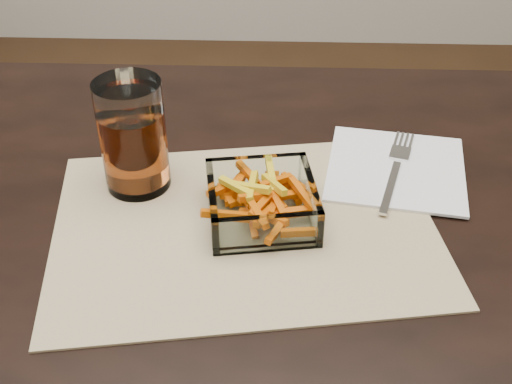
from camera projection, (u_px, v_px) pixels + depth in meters
dining_table at (282, 292)px, 0.80m from camera, size 1.60×0.90×0.75m
placemat at (245, 225)px, 0.77m from camera, size 0.50×0.40×0.00m
glass_bowl at (262, 204)px, 0.76m from camera, size 0.14×0.14×0.05m
tumbler at (133, 140)px, 0.79m from camera, size 0.08×0.08×0.14m
napkin at (396, 168)px, 0.85m from camera, size 0.20×0.20×0.00m
fork at (396, 167)px, 0.85m from camera, size 0.07×0.19×0.00m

